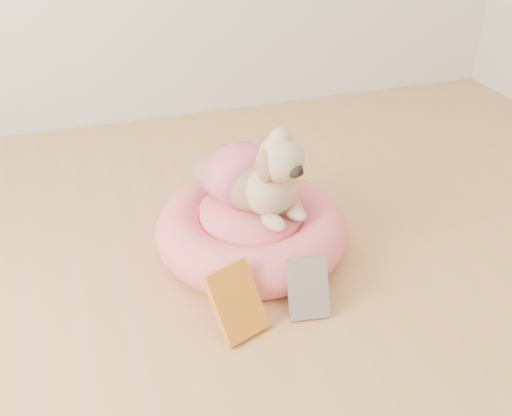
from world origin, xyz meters
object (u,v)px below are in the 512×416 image
object	(u,v)px
pet_bed	(251,229)
dog	(254,161)
book_white	(308,288)
book_yellow	(236,302)

from	to	relation	value
pet_bed	dog	xyz separation A→B (m)	(0.01, 0.02, 0.25)
book_white	pet_bed	bearing A→B (deg)	109.34
book_white	dog	bearing A→B (deg)	106.78
pet_bed	book_white	bearing A→B (deg)	-79.70
book_yellow	book_white	distance (m)	0.22
dog	book_white	size ratio (longest dim) A/B	2.44
pet_bed	dog	distance (m)	0.25
book_yellow	dog	bearing A→B (deg)	44.24
pet_bed	dog	world-z (taller)	dog
pet_bed	book_yellow	distance (m)	0.38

